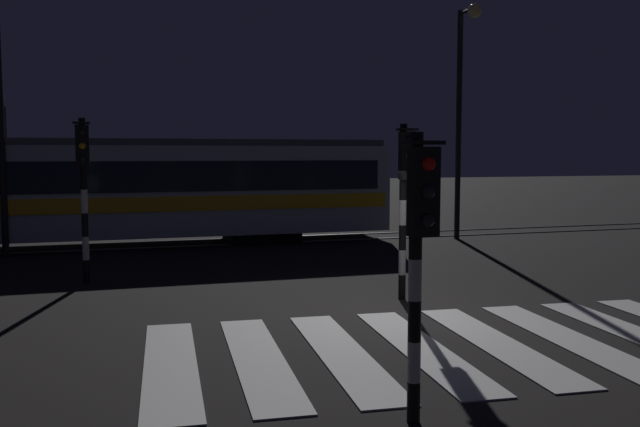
{
  "coord_description": "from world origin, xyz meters",
  "views": [
    {
      "loc": [
        -4.89,
        -10.87,
        2.84
      ],
      "look_at": [
        -0.07,
        4.63,
        1.4
      ],
      "focal_mm": 38.56,
      "sensor_mm": 36.0,
      "label": 1
    }
  ],
  "objects_px": {
    "street_lamp_trackside_right": "(463,95)",
    "traffic_light_kerb_mid_left": "(420,234)",
    "traffic_light_median_centre": "(405,185)",
    "tram": "(103,189)",
    "traffic_light_corner_far_left": "(83,175)"
  },
  "relations": [
    {
      "from": "street_lamp_trackside_right",
      "to": "traffic_light_kerb_mid_left",
      "type": "bearing_deg",
      "value": -120.41
    },
    {
      "from": "traffic_light_median_centre",
      "to": "tram",
      "type": "distance_m",
      "value": 11.09
    },
    {
      "from": "traffic_light_corner_far_left",
      "to": "traffic_light_kerb_mid_left",
      "type": "distance_m",
      "value": 9.87
    },
    {
      "from": "traffic_light_corner_far_left",
      "to": "traffic_light_kerb_mid_left",
      "type": "height_order",
      "value": "traffic_light_corner_far_left"
    },
    {
      "from": "traffic_light_kerb_mid_left",
      "to": "tram",
      "type": "bearing_deg",
      "value": 101.58
    },
    {
      "from": "traffic_light_corner_far_left",
      "to": "tram",
      "type": "bearing_deg",
      "value": 86.43
    },
    {
      "from": "traffic_light_kerb_mid_left",
      "to": "tram",
      "type": "distance_m",
      "value": 15.58
    },
    {
      "from": "traffic_light_kerb_mid_left",
      "to": "tram",
      "type": "height_order",
      "value": "tram"
    },
    {
      "from": "traffic_light_median_centre",
      "to": "street_lamp_trackside_right",
      "type": "distance_m",
      "value": 10.08
    },
    {
      "from": "street_lamp_trackside_right",
      "to": "tram",
      "type": "relative_size",
      "value": 0.42
    },
    {
      "from": "traffic_light_corner_far_left",
      "to": "street_lamp_trackside_right",
      "type": "bearing_deg",
      "value": 21.01
    },
    {
      "from": "tram",
      "to": "street_lamp_trackside_right",
      "type": "bearing_deg",
      "value": -8.24
    },
    {
      "from": "tram",
      "to": "traffic_light_kerb_mid_left",
      "type": "bearing_deg",
      "value": -78.42
    },
    {
      "from": "traffic_light_kerb_mid_left",
      "to": "tram",
      "type": "xyz_separation_m",
      "value": [
        -3.13,
        15.26,
        -0.26
      ]
    },
    {
      "from": "street_lamp_trackside_right",
      "to": "tram",
      "type": "distance_m",
      "value": 11.63
    }
  ]
}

